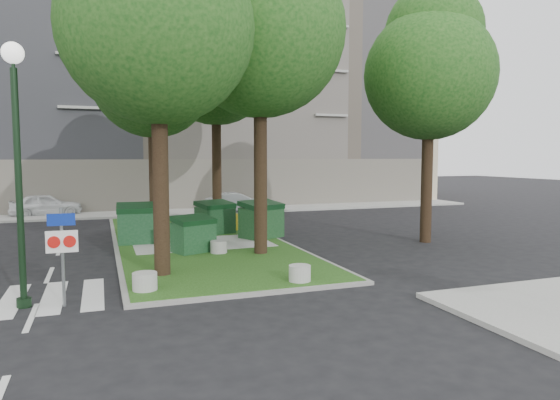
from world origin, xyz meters
name	(u,v)px	position (x,y,z in m)	size (l,w,h in m)	color
ground	(238,297)	(0.00, 0.00, 0.00)	(120.00, 120.00, 0.00)	black
median_island	(198,241)	(0.50, 8.00, 0.06)	(6.00, 16.00, 0.12)	#1E4614
median_kerb	(198,241)	(0.50, 8.00, 0.05)	(6.30, 16.30, 0.10)	gray
building_sidewalk	(156,213)	(0.00, 18.50, 0.06)	(42.00, 3.00, 0.12)	#999993
zebra_crossing	(74,295)	(-3.75, 1.50, 0.01)	(5.00, 3.00, 0.01)	silver
apartment_building	(143,92)	(0.00, 26.00, 8.00)	(41.00, 12.00, 16.00)	beige
tree_median_near_left	(160,8)	(-1.41, 2.56, 7.32)	(5.20, 5.20, 10.53)	black
tree_median_near_right	(262,15)	(2.09, 4.56, 7.99)	(5.60, 5.60, 11.46)	black
tree_median_mid	(154,65)	(-0.91, 9.06, 6.98)	(4.80, 4.80, 9.99)	black
tree_median_far	(217,51)	(2.29, 12.06, 8.32)	(5.80, 5.80, 11.93)	black
tree_street_right	(431,63)	(9.09, 5.06, 6.98)	(5.00, 5.00, 10.06)	black
dumpster_a	(139,224)	(-1.71, 7.98, 0.85)	(1.68, 1.21, 1.51)	#0F3A1A
dumpster_b	(193,234)	(-0.11, 5.47, 0.72)	(1.60, 1.38, 1.25)	#113C1B
dumpster_c	(215,218)	(1.49, 9.27, 0.79)	(1.79, 1.55, 1.40)	#103618
dumpster_d	(261,220)	(3.00, 7.55, 0.84)	(1.94, 1.71, 1.50)	#123B17
bollard_left	(145,281)	(-2.10, 0.97, 0.33)	(0.60, 0.60, 0.43)	#ABABA5
bollard_right	(300,273)	(1.80, 0.50, 0.33)	(0.58, 0.58, 0.41)	#AEAFA9
bollard_mid	(219,247)	(0.66, 5.00, 0.32)	(0.57, 0.57, 0.41)	#979692
litter_bin	(234,222)	(2.47, 9.94, 0.48)	(0.41, 0.41, 0.72)	gold
street_lamp	(17,143)	(-4.75, 0.86, 3.67)	(0.46, 0.46, 5.83)	black
traffic_sign_pole	(62,243)	(-3.90, 0.61, 1.44)	(0.68, 0.07, 2.25)	slate
car_white	(46,205)	(-5.98, 19.50, 0.65)	(1.53, 3.80, 1.29)	white
car_silver	(237,203)	(4.61, 17.46, 0.61)	(1.30, 3.72, 1.23)	#A9ADB1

